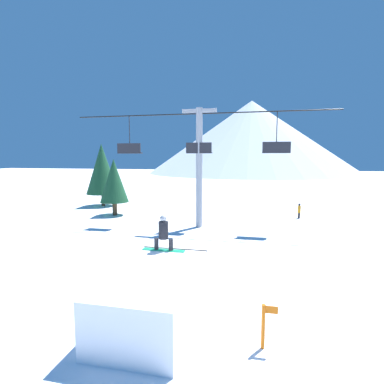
% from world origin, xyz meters
% --- Properties ---
extents(ground_plane, '(220.00, 220.00, 0.00)m').
position_xyz_m(ground_plane, '(0.00, 0.00, 0.00)').
color(ground_plane, white).
extents(mountain_ridge, '(65.50, 65.50, 22.87)m').
position_xyz_m(mountain_ridge, '(0.00, 91.14, 11.44)').
color(mountain_ridge, silver).
rests_on(mountain_ridge, ground_plane).
extents(snow_ramp, '(2.46, 4.59, 1.56)m').
position_xyz_m(snow_ramp, '(-0.74, -0.05, 0.78)').
color(snow_ramp, white).
rests_on(snow_ramp, ground_plane).
extents(snowboarder, '(1.59, 0.35, 1.33)m').
position_xyz_m(snowboarder, '(-1.08, 1.89, 2.22)').
color(snowboarder, '#1E9E6B').
rests_on(snowboarder, snow_ramp).
extents(chairlift, '(18.36, 0.45, 8.37)m').
position_xyz_m(chairlift, '(-1.78, 12.38, 4.87)').
color(chairlift, '#9E9EA3').
rests_on(chairlift, ground_plane).
extents(pine_tree_near, '(2.42, 2.42, 4.85)m').
position_xyz_m(pine_tree_near, '(-9.76, 15.21, 2.98)').
color(pine_tree_near, '#4C3823').
rests_on(pine_tree_near, ground_plane).
extents(pine_tree_far, '(3.23, 3.23, 6.36)m').
position_xyz_m(pine_tree_far, '(-13.26, 19.56, 3.80)').
color(pine_tree_far, '#4C3823').
rests_on(pine_tree_far, ground_plane).
extents(trail_marker, '(0.41, 0.10, 1.20)m').
position_xyz_m(trail_marker, '(2.49, -0.79, 0.65)').
color(trail_marker, orange).
rests_on(trail_marker, ground_plane).
extents(distant_skier, '(0.24, 0.24, 1.23)m').
position_xyz_m(distant_skier, '(5.66, 17.13, 0.67)').
color(distant_skier, black).
rests_on(distant_skier, ground_plane).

